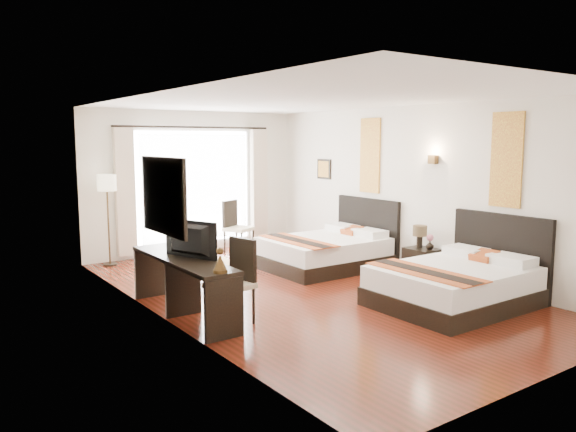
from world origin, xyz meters
TOP-DOWN VIEW (x-y plane):
  - floor at (0.00, 0.00)m, footprint 4.50×7.50m
  - ceiling at (0.00, 0.00)m, footprint 4.50×7.50m
  - wall_headboard at (2.25, 0.00)m, footprint 0.01×7.50m
  - wall_desk at (-2.25, 0.00)m, footprint 0.01×7.50m
  - wall_window at (0.00, 3.75)m, footprint 4.50×0.01m
  - wall_entry at (0.00, -3.75)m, footprint 4.50×0.01m
  - window_glass at (0.00, 3.73)m, footprint 2.40×0.02m
  - sheer_curtain at (0.00, 3.67)m, footprint 2.30×0.02m
  - drape_left at (-1.45, 3.63)m, footprint 0.35×0.14m
  - drape_right at (1.45, 3.63)m, footprint 0.35×0.14m
  - art_panel_near at (2.23, -1.71)m, footprint 0.03×0.50m
  - art_panel_far at (2.23, 1.07)m, footprint 0.03×0.50m
  - wall_sconce at (2.19, -0.42)m, footprint 0.10×0.14m
  - mirror_frame at (-2.22, 0.00)m, footprint 0.04×1.25m
  - mirror_glass at (-2.19, 0.00)m, footprint 0.01×1.12m
  - bed_near at (1.26, -1.71)m, footprint 2.10×1.63m
  - bed_far at (1.26, 1.07)m, footprint 2.08×1.62m
  - nightstand at (2.01, -0.42)m, footprint 0.41×0.51m
  - table_lamp at (2.00, -0.37)m, footprint 0.23×0.23m
  - vase at (2.04, -0.55)m, footprint 0.14×0.14m
  - console_desk at (-1.99, 0.00)m, footprint 0.50×2.20m
  - television at (-1.97, -0.08)m, footprint 0.41×0.81m
  - bronze_figurine at (-1.99, -1.00)m, footprint 0.19×0.19m
  - desk_chair at (-1.65, -0.63)m, footprint 0.56×0.56m
  - floor_lamp at (-1.83, 3.45)m, footprint 0.33×0.33m
  - side_table at (-0.52, 2.79)m, footprint 0.56×0.56m
  - fruit_bowl at (-0.55, 2.78)m, footprint 0.21×0.21m
  - window_chair at (0.63, 3.12)m, footprint 0.64×0.64m
  - jute_rug at (-0.46, 2.67)m, footprint 1.32×1.08m

SIDE VIEW (x-z plane):
  - floor at x=0.00m, z-range -0.01..0.00m
  - jute_rug at x=-0.46m, z-range 0.00..0.01m
  - nightstand at x=2.01m, z-range 0.00..0.49m
  - bed_far at x=1.26m, z-range -0.28..0.89m
  - bed_near at x=1.26m, z-range -0.28..0.90m
  - desk_chair at x=-1.65m, z-range -0.20..0.83m
  - window_chair at x=0.63m, z-range -0.20..0.84m
  - side_table at x=-0.52m, z-range 0.00..0.64m
  - console_desk at x=-1.99m, z-range 0.00..0.76m
  - vase at x=2.04m, z-range 0.50..0.63m
  - fruit_bowl at x=-0.55m, z-range 0.64..0.69m
  - table_lamp at x=2.00m, z-range 0.57..0.93m
  - bronze_figurine at x=-1.99m, z-range 0.75..1.00m
  - television at x=-1.97m, z-range 0.76..1.23m
  - drape_left at x=-1.45m, z-range 0.10..2.46m
  - drape_right at x=1.45m, z-range 0.10..2.46m
  - sheer_curtain at x=0.00m, z-range 0.25..2.35m
  - window_glass at x=0.00m, z-range 0.20..2.40m
  - floor_lamp at x=-1.83m, z-range 0.56..2.19m
  - wall_headboard at x=2.25m, z-range 0.00..2.80m
  - wall_desk at x=-2.25m, z-range 0.00..2.80m
  - wall_window at x=0.00m, z-range 0.00..2.80m
  - wall_entry at x=0.00m, z-range 0.00..2.80m
  - mirror_frame at x=-2.22m, z-range 1.08..2.02m
  - mirror_glass at x=-2.19m, z-range 1.14..1.96m
  - wall_sconce at x=2.19m, z-range 1.85..1.99m
  - art_panel_near at x=2.23m, z-range 1.27..2.62m
  - art_panel_far at x=2.23m, z-range 1.27..2.62m
  - ceiling at x=0.00m, z-range 2.78..2.80m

